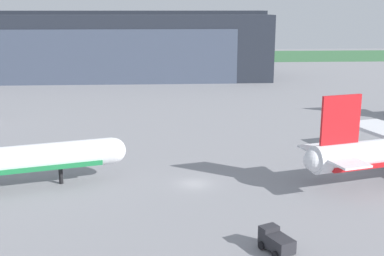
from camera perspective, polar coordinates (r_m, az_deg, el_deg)
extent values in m
plane|color=gray|center=(67.64, 0.26, -6.47)|extent=(440.00, 440.00, 0.00)
cube|color=#396D41|center=(243.19, -2.45, 8.25)|extent=(440.00, 56.00, 0.08)
cube|color=#232833|center=(171.28, -8.25, 9.33)|extent=(98.39, 33.38, 21.08)
cube|color=#424C60|center=(154.74, -8.73, 8.07)|extent=(74.78, 0.30, 16.86)
cube|color=#232833|center=(170.80, -8.38, 13.06)|extent=(98.39, 8.01, 1.20)
sphere|color=silver|center=(65.10, 13.99, -3.64)|extent=(2.93, 2.93, 2.93)
cube|color=red|center=(65.75, 16.79, 0.93)|extent=(5.55, 1.91, 6.38)
cube|color=silver|center=(64.23, 17.33, -3.75)|extent=(5.18, 6.11, 0.28)
cube|color=silver|center=(68.64, 14.56, -2.44)|extent=(5.18, 6.11, 0.28)
sphere|color=white|center=(69.76, -9.09, -2.57)|extent=(3.55, 3.55, 3.55)
cylinder|color=black|center=(69.77, -14.89, -5.38)|extent=(0.56, 0.56, 2.14)
cube|color=#28282D|center=(51.01, 8.87, -12.05)|extent=(2.17, 1.89, 1.82)
cube|color=#28282D|center=(49.79, 10.19, -13.08)|extent=(2.72, 3.08, 1.36)
cylinder|color=black|center=(51.87, 9.83, -12.75)|extent=(0.59, 0.87, 0.84)
cylinder|color=black|center=(50.77, 7.99, -13.30)|extent=(0.59, 0.87, 0.84)
cylinder|color=black|center=(50.32, 11.46, -13.71)|extent=(0.59, 0.87, 0.84)
cylinder|color=black|center=(49.18, 9.60, -14.31)|extent=(0.59, 0.87, 0.84)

